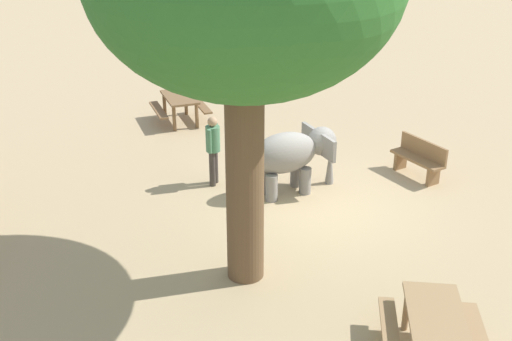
{
  "coord_description": "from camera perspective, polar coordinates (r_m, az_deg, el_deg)",
  "views": [
    {
      "loc": [
        -11.42,
        4.15,
        6.37
      ],
      "look_at": [
        0.4,
        1.27,
        0.8
      ],
      "focal_mm": 44.93,
      "sensor_mm": 36.0,
      "label": 1
    }
  ],
  "objects": [
    {
      "name": "person_handler",
      "position": [
        14.28,
        -3.85,
        2.24
      ],
      "size": [
        0.45,
        0.32,
        1.62
      ],
      "rotation": [
        0.0,
        0.0,
        -2.09
      ],
      "color": "#3F3833",
      "rests_on": "ground_plane"
    },
    {
      "name": "wooden_bench",
      "position": [
        15.3,
        14.34,
        1.13
      ],
      "size": [
        1.45,
        0.82,
        0.88
      ],
      "rotation": [
        0.0,
        0.0,
        0.32
      ],
      "color": "olive",
      "rests_on": "ground_plane"
    },
    {
      "name": "picnic_table_near",
      "position": [
        18.31,
        -6.79,
        6.01
      ],
      "size": [
        1.66,
        1.64,
        0.78
      ],
      "rotation": [
        0.0,
        0.0,
        0.11
      ],
      "color": "brown",
      "rests_on": "ground_plane"
    },
    {
      "name": "elephant",
      "position": [
        13.95,
        3.33,
        1.5
      ],
      "size": [
        1.38,
        2.06,
        1.42
      ],
      "rotation": [
        0.0,
        0.0,
        4.92
      ],
      "color": "gray",
      "rests_on": "ground_plane"
    },
    {
      "name": "picnic_table_far",
      "position": [
        9.71,
        15.64,
        -13.03
      ],
      "size": [
        1.92,
        1.91,
        0.78
      ],
      "rotation": [
        0.0,
        0.0,
        5.93
      ],
      "color": "#9E7A51",
      "rests_on": "ground_plane"
    },
    {
      "name": "ground_plane",
      "position": [
        13.72,
        5.54,
        -3.19
      ],
      "size": [
        60.0,
        60.0,
        0.0
      ],
      "primitive_type": "plane",
      "color": "tan"
    }
  ]
}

